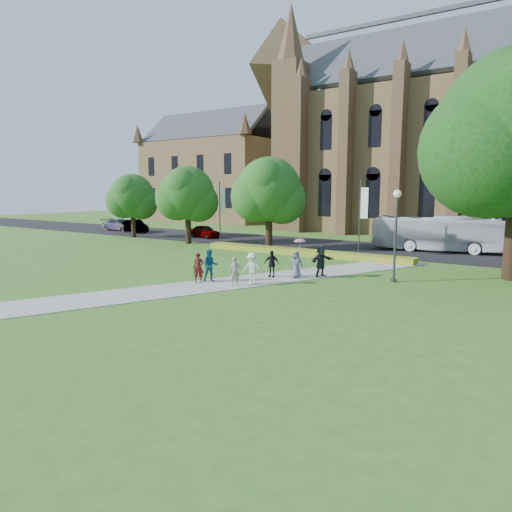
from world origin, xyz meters
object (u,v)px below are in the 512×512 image
Objects in this scene: car_0 at (205,231)px; streetlamp at (396,225)px; pedestrian_0 at (198,268)px; car_1 at (135,226)px; tour_coach at (438,234)px; car_2 at (120,225)px.

streetlamp is at bearing -104.50° from car_0.
streetlamp is 3.10× the size of pedestrian_0.
pedestrian_0 is (15.60, -19.03, 0.18)m from car_0.
car_1 is at bearing 102.69° from pedestrian_0.
tour_coach is 2.14× the size of car_2.
car_1 is (-35.91, 12.58, -2.52)m from streetlamp.
car_2 is at bearing 99.71° from car_0.
tour_coach is 23.95m from car_0.
streetlamp is at bearing -111.06° from car_2.
tour_coach is 38.75m from car_2.
streetlamp is 38.13m from car_1.
tour_coach is at bearing 27.11° from pedestrian_0.
pedestrian_0 is at bearing -125.45° from car_2.
car_2 is at bearing 161.46° from streetlamp.
car_1 reaches higher than car_0.
car_0 is (-23.82, -2.39, -0.83)m from tour_coach.
pedestrian_0 is (26.82, -19.06, 0.11)m from car_1.
car_2 is (-39.58, 13.27, -2.54)m from streetlamp.
car_0 is 2.37× the size of pedestrian_0.
car_0 is 0.87× the size of car_1.
streetlamp is 1.03× the size of car_2.
streetlamp is 1.14× the size of car_1.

